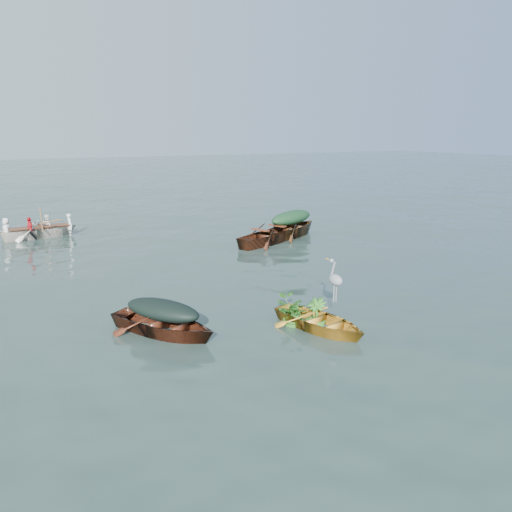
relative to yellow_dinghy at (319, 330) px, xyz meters
The scene contains 13 objects.
ground 2.50m from the yellow_dinghy, 74.80° to the left, with size 140.00×140.00×0.00m, color #2E413A.
yellow_dinghy is the anchor object (origin of this frame).
dark_covered_boat 3.17m from the yellow_dinghy, 156.62° to the left, with size 1.17×3.15×0.75m, color #502812.
green_tarp_boat 9.26m from the yellow_dinghy, 62.15° to the left, with size 1.36×4.38×1.02m, color #492A11.
open_wooden_boat 8.13m from the yellow_dinghy, 68.41° to the left, with size 1.30×4.17×0.96m, color #512714.
rowed_boat 13.17m from the yellow_dinghy, 108.93° to the left, with size 1.14×3.81×0.88m, color white.
dark_tarp_cover 3.22m from the yellow_dinghy, 156.62° to the left, with size 0.64×1.73×0.40m, color black.
green_tarp_cover 9.29m from the yellow_dinghy, 62.15° to the left, with size 0.75×2.41×0.52m, color #183B1C.
thwart_benches 8.14m from the yellow_dinghy, 68.41° to the left, with size 0.78×2.08×0.04m, color #522413, non-canonical shape.
heron 0.98m from the yellow_dinghy, 21.57° to the left, with size 0.28×0.40×0.92m, color gray, non-canonical shape.
dinghy_weeds 0.85m from the yellow_dinghy, 103.60° to the left, with size 0.70×0.90×0.60m, color #2C5E18.
rowers 13.19m from the yellow_dinghy, 108.93° to the left, with size 1.03×2.67×0.76m, color white.
oars 13.18m from the yellow_dinghy, 108.93° to the left, with size 2.60×0.60×0.06m, color brown, non-canonical shape.
Camera 1 is at (-6.22, -10.27, 3.96)m, focal length 35.00 mm.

